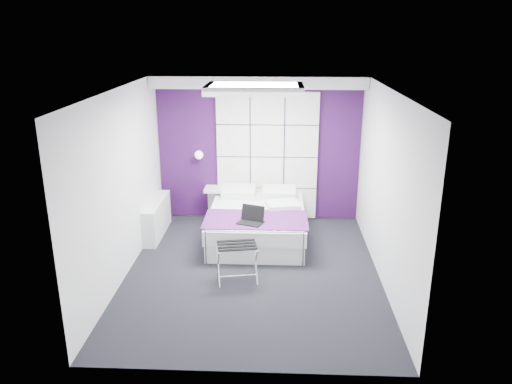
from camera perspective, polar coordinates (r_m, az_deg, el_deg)
floor at (r=7.29m, az=-0.38°, el=-9.11°), size 4.40×4.40×0.00m
ceiling at (r=6.51m, az=-0.42°, el=11.62°), size 4.40×4.40×0.00m
wall_back at (r=8.91m, az=0.33°, el=4.98°), size 3.60×0.00×3.60m
wall_left at (r=7.11m, az=-15.04°, el=0.84°), size 0.00×4.40×4.40m
wall_right at (r=6.94m, az=14.61°, el=0.44°), size 0.00×4.40×4.40m
accent_wall at (r=8.90m, az=0.33°, el=4.96°), size 3.58×0.02×2.58m
soffit at (r=8.46m, az=0.28°, el=12.51°), size 3.58×0.50×0.20m
headboard at (r=8.88m, az=1.28°, el=4.06°), size 1.80×0.08×2.30m
skylight at (r=7.12m, az=-0.17°, el=11.79°), size 1.36×0.86×0.12m
wall_lamp at (r=8.90m, az=-6.50°, el=4.30°), size 0.15×0.15×0.15m
radiator at (r=8.59m, az=-11.28°, el=-2.91°), size 0.22×1.20×0.60m
bed at (r=8.24m, az=0.12°, el=-3.56°), size 1.60×1.92×0.68m
nightstand at (r=8.98m, az=-4.31°, el=0.37°), size 0.49×0.38×0.05m
luggage_rack at (r=6.98m, az=-2.18°, el=-8.03°), size 0.54×0.40×0.53m
laptop at (r=7.57m, az=-0.63°, el=-3.04°), size 0.37×0.26×0.26m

